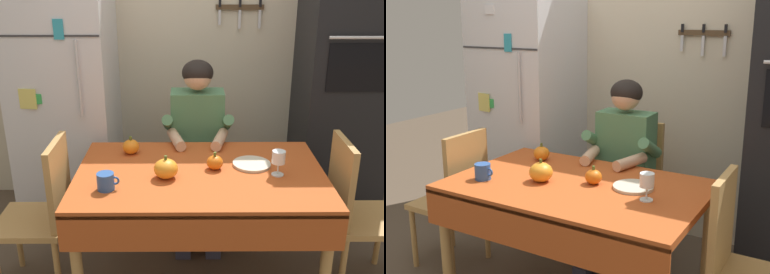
# 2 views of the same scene
# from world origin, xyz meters

# --- Properties ---
(back_wall_assembly) EXTENTS (3.70, 0.13, 2.60)m
(back_wall_assembly) POSITION_xyz_m (0.05, 1.35, 1.30)
(back_wall_assembly) COLOR beige
(back_wall_assembly) RESTS_ON ground
(refrigerator) EXTENTS (0.68, 0.71, 1.80)m
(refrigerator) POSITION_xyz_m (-0.95, 0.96, 0.90)
(refrigerator) COLOR silver
(refrigerator) RESTS_ON ground
(wall_oven) EXTENTS (0.60, 0.64, 2.10)m
(wall_oven) POSITION_xyz_m (1.05, 1.00, 1.05)
(wall_oven) COLOR black
(wall_oven) RESTS_ON ground
(dining_table) EXTENTS (1.40, 0.90, 0.74)m
(dining_table) POSITION_xyz_m (0.00, 0.08, 0.66)
(dining_table) COLOR tan
(dining_table) RESTS_ON ground
(chair_behind_person) EXTENTS (0.40, 0.40, 0.93)m
(chair_behind_person) POSITION_xyz_m (-0.01, 0.87, 0.51)
(chair_behind_person) COLOR tan
(chair_behind_person) RESTS_ON ground
(seated_person) EXTENTS (0.47, 0.55, 1.25)m
(seated_person) POSITION_xyz_m (-0.01, 0.68, 0.74)
(seated_person) COLOR #38384C
(seated_person) RESTS_ON ground
(chair_right_side) EXTENTS (0.40, 0.40, 0.93)m
(chair_right_side) POSITION_xyz_m (0.90, 0.08, 0.51)
(chair_right_side) COLOR tan
(chair_right_side) RESTS_ON ground
(chair_left_side) EXTENTS (0.40, 0.40, 0.93)m
(chair_left_side) POSITION_xyz_m (-0.90, 0.08, 0.51)
(chair_left_side) COLOR tan
(chair_left_side) RESTS_ON ground
(coffee_mug) EXTENTS (0.12, 0.09, 0.09)m
(coffee_mug) POSITION_xyz_m (-0.49, -0.11, 0.79)
(coffee_mug) COLOR #2D569E
(coffee_mug) RESTS_ON dining_table
(wine_glass) EXTENTS (0.07, 0.07, 0.14)m
(wine_glass) POSITION_xyz_m (0.43, 0.05, 0.84)
(wine_glass) COLOR white
(wine_glass) RESTS_ON dining_table
(pumpkin_large) EXTENTS (0.09, 0.09, 0.10)m
(pumpkin_large) POSITION_xyz_m (0.08, 0.13, 0.78)
(pumpkin_large) COLOR orange
(pumpkin_large) RESTS_ON dining_table
(pumpkin_medium) EXTENTS (0.10, 0.10, 0.11)m
(pumpkin_medium) POSITION_xyz_m (-0.42, 0.36, 0.79)
(pumpkin_medium) COLOR orange
(pumpkin_medium) RESTS_ON dining_table
(pumpkin_small) EXTENTS (0.13, 0.13, 0.13)m
(pumpkin_small) POSITION_xyz_m (-0.19, 0.02, 0.79)
(pumpkin_small) COLOR orange
(pumpkin_small) RESTS_ON dining_table
(serving_tray) EXTENTS (0.22, 0.22, 0.02)m
(serving_tray) POSITION_xyz_m (0.30, 0.18, 0.75)
(serving_tray) COLOR beige
(serving_tray) RESTS_ON dining_table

